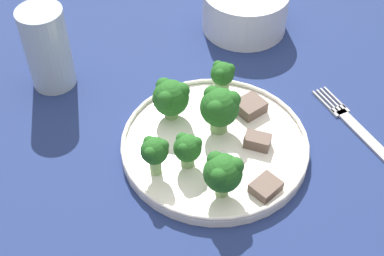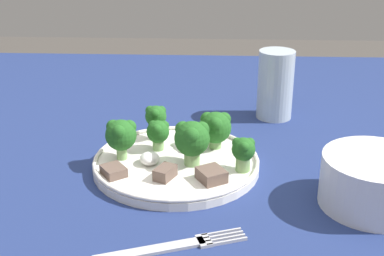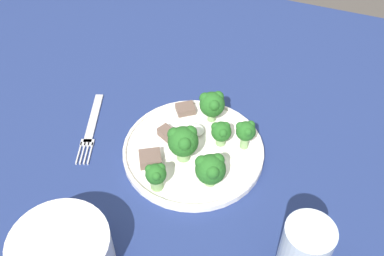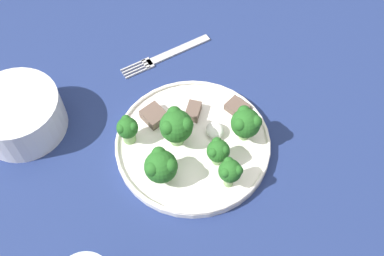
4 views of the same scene
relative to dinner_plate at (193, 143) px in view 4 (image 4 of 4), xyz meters
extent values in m
plane|color=#4C4742|center=(0.05, -0.04, -0.75)|extent=(8.00, 8.00, 0.00)
cube|color=navy|center=(0.05, -0.04, -0.02)|extent=(1.39, 1.09, 0.03)
cylinder|color=brown|center=(0.68, -0.52, -0.40)|extent=(0.06, 0.06, 0.71)
cylinder|color=brown|center=(0.68, 0.45, -0.40)|extent=(0.06, 0.06, 0.71)
cylinder|color=white|center=(0.00, 0.00, 0.00)|extent=(0.25, 0.25, 0.01)
torus|color=white|center=(0.00, 0.00, 0.01)|extent=(0.25, 0.25, 0.01)
cube|color=#B2B2B7|center=(0.21, -0.01, -0.01)|extent=(0.06, 0.13, 0.00)
cube|color=#B2B2B7|center=(0.19, 0.05, -0.01)|extent=(0.03, 0.02, 0.00)
cube|color=#B2B2B7|center=(0.19, 0.07, -0.01)|extent=(0.02, 0.05, 0.00)
cube|color=#B2B2B7|center=(0.18, 0.07, -0.01)|extent=(0.02, 0.05, 0.00)
cube|color=#B2B2B7|center=(0.18, 0.07, -0.01)|extent=(0.02, 0.05, 0.00)
cube|color=#B2B2B7|center=(0.17, 0.07, -0.01)|extent=(0.02, 0.05, 0.00)
cylinder|color=silver|center=(0.09, 0.26, 0.03)|extent=(0.14, 0.14, 0.07)
cylinder|color=white|center=(0.09, 0.26, 0.02)|extent=(0.11, 0.11, 0.05)
cylinder|color=#7FA866|center=(0.00, -0.08, 0.01)|extent=(0.02, 0.02, 0.02)
sphere|color=#215B1E|center=(0.00, -0.08, 0.04)|extent=(0.05, 0.05, 0.05)
sphere|color=#215B1E|center=(0.01, -0.08, 0.05)|extent=(0.02, 0.02, 0.02)
sphere|color=#215B1E|center=(-0.01, -0.07, 0.05)|extent=(0.02, 0.02, 0.02)
sphere|color=#215B1E|center=(-0.01, -0.09, 0.05)|extent=(0.02, 0.02, 0.02)
cylinder|color=#7FA866|center=(-0.04, -0.03, 0.01)|extent=(0.02, 0.02, 0.02)
sphere|color=#215B1E|center=(-0.04, -0.03, 0.03)|extent=(0.04, 0.04, 0.04)
sphere|color=#215B1E|center=(-0.03, -0.03, 0.04)|extent=(0.02, 0.02, 0.02)
sphere|color=#215B1E|center=(-0.05, -0.02, 0.04)|extent=(0.02, 0.02, 0.02)
sphere|color=#215B1E|center=(-0.04, -0.04, 0.04)|extent=(0.02, 0.02, 0.02)
cylinder|color=#7FA866|center=(0.01, 0.02, 0.01)|extent=(0.02, 0.02, 0.02)
sphere|color=#215B1E|center=(0.01, 0.02, 0.04)|extent=(0.05, 0.05, 0.05)
sphere|color=#215B1E|center=(0.02, 0.02, 0.06)|extent=(0.02, 0.02, 0.02)
sphere|color=#215B1E|center=(0.00, 0.04, 0.06)|extent=(0.02, 0.02, 0.02)
sphere|color=#215B1E|center=(0.00, 0.01, 0.06)|extent=(0.02, 0.02, 0.02)
cylinder|color=#7FA866|center=(-0.05, 0.06, 0.01)|extent=(0.02, 0.02, 0.02)
sphere|color=#215B1E|center=(-0.05, 0.06, 0.04)|extent=(0.05, 0.05, 0.05)
sphere|color=#215B1E|center=(-0.04, 0.06, 0.05)|extent=(0.02, 0.02, 0.02)
sphere|color=#215B1E|center=(-0.06, 0.07, 0.05)|extent=(0.02, 0.02, 0.02)
sphere|color=#215B1E|center=(-0.06, 0.04, 0.05)|extent=(0.02, 0.02, 0.02)
cylinder|color=#7FA866|center=(-0.08, -0.04, 0.02)|extent=(0.01, 0.01, 0.03)
sphere|color=#215B1E|center=(-0.08, -0.04, 0.04)|extent=(0.03, 0.03, 0.03)
sphere|color=#215B1E|center=(-0.07, -0.04, 0.05)|extent=(0.02, 0.02, 0.02)
sphere|color=#215B1E|center=(-0.09, -0.03, 0.05)|extent=(0.02, 0.02, 0.02)
sphere|color=#215B1E|center=(-0.09, -0.05, 0.05)|extent=(0.02, 0.02, 0.02)
cylinder|color=#7FA866|center=(0.03, 0.10, 0.01)|extent=(0.02, 0.02, 0.02)
sphere|color=#215B1E|center=(0.03, 0.10, 0.04)|extent=(0.03, 0.03, 0.03)
sphere|color=#215B1E|center=(0.04, 0.10, 0.04)|extent=(0.02, 0.02, 0.02)
sphere|color=#215B1E|center=(0.02, 0.11, 0.04)|extent=(0.02, 0.02, 0.02)
sphere|color=#215B1E|center=(0.02, 0.09, 0.04)|extent=(0.02, 0.02, 0.02)
cube|color=brown|center=(0.06, 0.05, 0.01)|extent=(0.05, 0.05, 0.02)
cube|color=brown|center=(0.05, -0.01, 0.01)|extent=(0.04, 0.03, 0.02)
cube|color=brown|center=(0.04, -0.08, 0.01)|extent=(0.04, 0.04, 0.01)
ellipsoid|color=white|center=(0.01, -0.04, 0.01)|extent=(0.03, 0.03, 0.02)
camera|label=1|loc=(-0.09, -0.46, 0.52)|focal=50.00mm
camera|label=2|loc=(0.71, 0.06, 0.36)|focal=50.00mm
camera|label=3|loc=(-0.19, 0.49, 0.59)|focal=42.00mm
camera|label=4|loc=(-0.37, 0.07, 0.61)|focal=42.00mm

